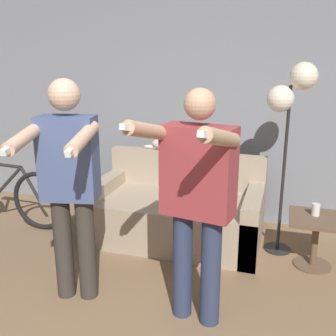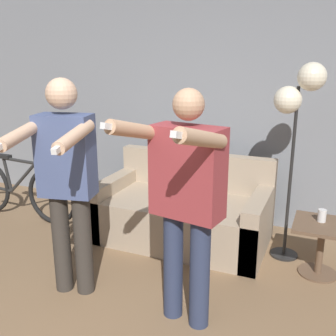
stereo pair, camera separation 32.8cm
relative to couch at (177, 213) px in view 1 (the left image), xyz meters
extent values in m
cube|color=gray|center=(0.14, 0.71, 1.02)|extent=(10.00, 0.05, 2.60)
cube|color=tan|center=(0.00, -0.04, -0.05)|extent=(1.72, 0.95, 0.45)
cube|color=tan|center=(0.00, 0.37, 0.37)|extent=(1.72, 0.14, 0.39)
cube|color=tan|center=(-0.78, -0.04, 0.02)|extent=(0.16, 0.95, 0.59)
cube|color=tan|center=(0.78, -0.04, 0.02)|extent=(0.16, 0.95, 0.59)
cylinder|color=#38332D|center=(-0.56, -1.25, 0.13)|extent=(0.14, 0.14, 0.82)
cylinder|color=#38332D|center=(-0.39, -1.22, 0.13)|extent=(0.14, 0.14, 0.82)
cube|color=#475684|center=(-0.47, -1.24, 0.85)|extent=(0.44, 0.30, 0.62)
sphere|color=#D8AD8C|center=(-0.47, -1.24, 1.31)|extent=(0.23, 0.23, 0.23)
cylinder|color=#D8AD8C|center=(-0.61, -1.52, 1.06)|extent=(0.19, 0.51, 0.15)
cube|color=white|center=(-0.56, -1.76, 1.03)|extent=(0.06, 0.13, 0.05)
cylinder|color=#D8AD8C|center=(-0.23, -1.44, 1.06)|extent=(0.19, 0.51, 0.15)
cube|color=white|center=(-0.18, -1.68, 1.03)|extent=(0.06, 0.13, 0.05)
cylinder|color=#2D3856|center=(0.38, -1.22, 0.13)|extent=(0.14, 0.14, 0.81)
cylinder|color=#2D3856|center=(0.59, -1.25, 0.13)|extent=(0.14, 0.14, 0.81)
cube|color=#9E383D|center=(0.49, -1.24, 0.84)|extent=(0.51, 0.30, 0.61)
sphere|color=tan|center=(0.49, -1.24, 1.28)|extent=(0.20, 0.20, 0.20)
cylinder|color=tan|center=(0.22, -1.44, 1.13)|extent=(0.17, 0.51, 0.21)
cube|color=white|center=(0.18, -1.68, 1.19)|extent=(0.06, 0.13, 0.06)
cylinder|color=tan|center=(0.67, -1.51, 1.13)|extent=(0.17, 0.51, 0.21)
cube|color=white|center=(0.63, -1.75, 1.19)|extent=(0.06, 0.13, 0.06)
ellipsoid|color=silver|center=(-0.21, 0.37, 0.64)|extent=(0.37, 0.14, 0.14)
sphere|color=silver|center=(-0.05, 0.37, 0.69)|extent=(0.11, 0.11, 0.11)
ellipsoid|color=silver|center=(-0.40, 0.39, 0.59)|extent=(0.20, 0.04, 0.04)
cone|color=silver|center=(-0.07, 0.35, 0.73)|extent=(0.03, 0.03, 0.03)
cone|color=silver|center=(-0.07, 0.39, 0.73)|extent=(0.03, 0.03, 0.03)
cylinder|color=black|center=(1.03, 0.02, -0.27)|extent=(0.26, 0.26, 0.02)
cylinder|color=black|center=(1.03, 0.02, 0.52)|extent=(0.03, 0.03, 1.60)
sphere|color=white|center=(1.13, 0.02, 1.40)|extent=(0.24, 0.24, 0.24)
sphere|color=white|center=(0.95, 0.02, 1.20)|extent=(0.24, 0.24, 0.24)
cylinder|color=brown|center=(1.34, -0.20, -0.27)|extent=(0.33, 0.33, 0.02)
cylinder|color=brown|center=(1.34, -0.20, -0.05)|extent=(0.06, 0.06, 0.44)
cube|color=brown|center=(1.34, -0.20, 0.18)|extent=(0.48, 0.48, 0.03)
cylinder|color=white|center=(1.33, -0.16, 0.25)|extent=(0.07, 0.07, 0.11)
torus|color=black|center=(-1.48, -0.24, 0.05)|extent=(0.66, 0.05, 0.66)
cylinder|color=#282828|center=(-1.88, -0.24, 0.23)|extent=(0.42, 0.04, 0.41)
cylinder|color=#282828|center=(-1.91, -0.24, 0.42)|extent=(0.46, 0.04, 0.05)
cylinder|color=#282828|center=(-1.58, -0.24, 0.23)|extent=(0.23, 0.04, 0.38)
camera|label=1|loc=(1.02, -3.66, 1.56)|focal=42.00mm
camera|label=2|loc=(1.33, -3.54, 1.56)|focal=42.00mm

